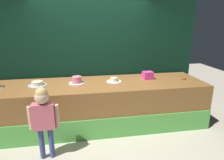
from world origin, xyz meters
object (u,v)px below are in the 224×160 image
Objects in this scene: donut at (183,78)px; cake_far_right at (114,80)px; child_figure at (43,114)px; cake_center_right at (77,80)px; pink_box at (148,75)px; cake_center_left at (37,84)px.

donut is 0.35× the size of cake_far_right.
child_figure is 3.60× the size of cake_center_right.
donut is 2.23m from cake_center_right.
child_figure reaches higher than pink_box.
pink_box is 0.63× the size of cake_center_right.
pink_box is at bearing 1.86° from cake_center_left.
child_figure is at bearing -152.17° from pink_box.
cake_center_right is 1.06× the size of cake_far_right.
donut is 1.48m from cake_far_right.
donut is (2.72, 0.90, 0.16)m from child_figure.
pink_box is 0.67× the size of cake_far_right.
pink_box is 0.75m from cake_far_right.
donut is 0.33× the size of cake_center_right.
cake_center_right is (0.49, 0.99, 0.21)m from child_figure.
cake_center_right is at bearing 177.63° from donut.
cake_center_left is (-2.97, 0.07, 0.02)m from donut.
cake_far_right is at bearing -174.52° from pink_box.
cake_center_right is (-2.22, 0.09, 0.04)m from donut.
child_figure is at bearing -141.78° from cake_far_right.
pink_box reaches higher than cake_center_left.
pink_box is 0.76m from donut.
cake_center_left is at bearing -178.49° from cake_center_right.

